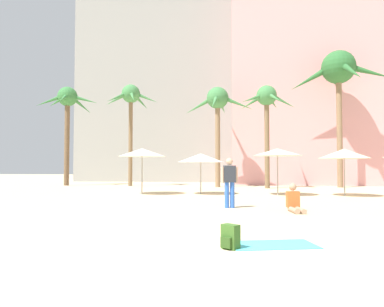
# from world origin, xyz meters

# --- Properties ---
(ground) EXTENTS (120.00, 120.00, 0.00)m
(ground) POSITION_xyz_m (0.00, 0.00, 0.00)
(ground) COLOR beige
(hotel_pink) EXTENTS (18.46, 11.79, 19.82)m
(hotel_pink) POSITION_xyz_m (9.20, 28.45, 9.91)
(hotel_pink) COLOR pink
(hotel_pink) RESTS_ON ground
(hotel_tower_gray) EXTENTS (15.79, 11.67, 23.09)m
(hotel_tower_gray) POSITION_xyz_m (-8.04, 33.24, 11.54)
(hotel_tower_gray) COLOR gray
(hotel_tower_gray) RESTS_ON ground
(palm_tree_far_left) EXTENTS (4.24, 3.95, 7.75)m
(palm_tree_far_left) POSITION_xyz_m (-7.67, 20.38, 6.43)
(palm_tree_far_left) COLOR brown
(palm_tree_far_left) RESTS_ON ground
(palm_tree_left) EXTENTS (4.70, 4.39, 7.72)m
(palm_tree_left) POSITION_xyz_m (-12.78, 20.22, 6.25)
(palm_tree_left) COLOR brown
(palm_tree_left) RESTS_ON ground
(palm_tree_center) EXTENTS (5.13, 5.16, 7.21)m
(palm_tree_center) POSITION_xyz_m (-0.96, 19.85, 5.88)
(palm_tree_center) COLOR #896B4C
(palm_tree_center) RESTS_ON ground
(palm_tree_right) EXTENTS (3.88, 3.88, 6.99)m
(palm_tree_right) POSITION_xyz_m (2.46, 18.87, 5.70)
(palm_tree_right) COLOR brown
(palm_tree_right) RESTS_ON ground
(palm_tree_far_right) EXTENTS (6.93, 6.76, 9.70)m
(palm_tree_far_right) POSITION_xyz_m (7.61, 20.63, 8.09)
(palm_tree_far_right) COLOR #896B4C
(palm_tree_far_right) RESTS_ON ground
(cafe_umbrella_0) EXTENTS (2.49, 2.49, 2.37)m
(cafe_umbrella_0) POSITION_xyz_m (2.62, 12.91, 2.18)
(cafe_umbrella_0) COLOR gray
(cafe_umbrella_0) RESTS_ON ground
(cafe_umbrella_1) EXTENTS (2.45, 2.45, 2.14)m
(cafe_umbrella_1) POSITION_xyz_m (-1.33, 13.06, 1.91)
(cafe_umbrella_1) COLOR gray
(cafe_umbrella_1) RESTS_ON ground
(cafe_umbrella_2) EXTENTS (2.51, 2.51, 2.41)m
(cafe_umbrella_2) POSITION_xyz_m (-4.39, 12.56, 2.20)
(cafe_umbrella_2) COLOR gray
(cafe_umbrella_2) RESTS_ON ground
(cafe_umbrella_4) EXTENTS (2.44, 2.44, 2.33)m
(cafe_umbrella_4) POSITION_xyz_m (5.82, 12.85, 2.09)
(cafe_umbrella_4) COLOR gray
(cafe_umbrella_4) RESTS_ON ground
(beach_towel) EXTENTS (1.70, 1.18, 0.01)m
(beach_towel) POSITION_xyz_m (1.51, 1.17, 0.01)
(beach_towel) COLOR #4CC6D6
(beach_towel) RESTS_ON ground
(backpack) EXTENTS (0.35, 0.34, 0.42)m
(backpack) POSITION_xyz_m (0.75, 0.75, 0.20)
(backpack) COLOR #376023
(backpack) RESTS_ON ground
(person_mid_left) EXTENTS (0.52, 0.98, 0.90)m
(person_mid_left) POSITION_xyz_m (2.56, 6.21, 0.31)
(person_mid_left) COLOR tan
(person_mid_left) RESTS_ON ground
(person_mid_center) EXTENTS (0.60, 0.34, 1.74)m
(person_mid_center) POSITION_xyz_m (0.46, 6.94, 0.95)
(person_mid_center) COLOR blue
(person_mid_center) RESTS_ON ground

